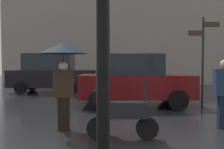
{
  "coord_description": "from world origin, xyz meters",
  "views": [
    {
      "loc": [
        -0.3,
        -2.52,
        1.55
      ],
      "look_at": [
        -0.27,
        4.04,
        1.26
      ],
      "focal_mm": 40.68,
      "sensor_mm": 36.0,
      "label": 1
    }
  ],
  "objects": [
    {
      "name": "parked_scooter",
      "position": [
        -0.13,
        2.55,
        0.56
      ],
      "size": [
        1.46,
        0.32,
        1.23
      ],
      "rotation": [
        0.0,
        0.0,
        0.25
      ],
      "color": "black",
      "rests_on": "ground"
    },
    {
      "name": "parked_car_right",
      "position": [
        0.51,
        6.61,
        0.96
      ],
      "size": [
        4.0,
        1.99,
        1.87
      ],
      "rotation": [
        0.0,
        0.0,
        2.9
      ],
      "color": "#590C0F",
      "rests_on": "ground"
    },
    {
      "name": "pedestrian_with_bag",
      "position": [
        2.37,
        3.43,
        0.92
      ],
      "size": [
        0.5,
        0.24,
        1.63
      ],
      "rotation": [
        0.0,
        0.0,
        4.58
      ],
      "color": "black",
      "rests_on": "ground"
    },
    {
      "name": "parked_car_left",
      "position": [
        -3.48,
        11.0,
        1.02
      ],
      "size": [
        4.51,
        2.02,
        2.06
      ],
      "rotation": [
        0.0,
        0.0,
        3.15
      ],
      "color": "black",
      "rests_on": "ground"
    },
    {
      "name": "street_signpost",
      "position": [
        2.91,
        6.42,
        1.91
      ],
      "size": [
        1.08,
        0.08,
        3.16
      ],
      "color": "black",
      "rests_on": "ground"
    },
    {
      "name": "pedestrian_with_umbrella",
      "position": [
        -1.41,
        3.28,
        1.66
      ],
      "size": [
        1.12,
        1.12,
        2.02
      ],
      "rotation": [
        0.0,
        0.0,
        6.22
      ],
      "color": "black",
      "rests_on": "ground"
    }
  ]
}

